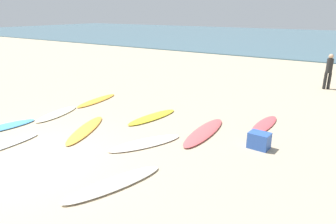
# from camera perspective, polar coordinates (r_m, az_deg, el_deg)

# --- Properties ---
(ground_plane) EXTENTS (120.00, 120.00, 0.00)m
(ground_plane) POSITION_cam_1_polar(r_m,az_deg,el_deg) (8.28, -24.39, -8.24)
(ground_plane) COLOR tan
(ocean_water) EXTENTS (120.00, 40.00, 0.08)m
(ocean_water) POSITION_cam_1_polar(r_m,az_deg,el_deg) (44.30, 25.36, 12.27)
(ocean_water) COLOR #426675
(ocean_water) RESTS_ON ground_plane
(surfboard_0) EXTENTS (0.77, 2.62, 0.09)m
(surfboard_0) POSITION_cam_1_polar(r_m,az_deg,el_deg) (9.19, 6.76, -3.71)
(surfboard_0) COLOR #D95254
(surfboard_0) RESTS_ON ground_plane
(surfboard_1) EXTENTS (0.72, 2.24, 0.06)m
(surfboard_1) POSITION_cam_1_polar(r_m,az_deg,el_deg) (12.67, -13.16, 2.12)
(surfboard_1) COLOR gold
(surfboard_1) RESTS_ON ground_plane
(surfboard_3) EXTENTS (1.17, 2.34, 0.08)m
(surfboard_3) POSITION_cam_1_polar(r_m,az_deg,el_deg) (6.66, -10.00, -13.02)
(surfboard_3) COLOR white
(surfboard_3) RESTS_ON ground_plane
(surfboard_4) EXTENTS (0.94, 2.10, 0.07)m
(surfboard_4) POSITION_cam_1_polar(r_m,az_deg,el_deg) (10.82, -28.60, -2.53)
(surfboard_4) COLOR #4B9ADD
(surfboard_4) RESTS_ON ground_plane
(surfboard_5) EXTENTS (1.50, 2.19, 0.07)m
(surfboard_5) POSITION_cam_1_polar(r_m,az_deg,el_deg) (8.43, -4.25, -5.80)
(surfboard_5) COLOR silver
(surfboard_5) RESTS_ON ground_plane
(surfboard_6) EXTENTS (0.94, 2.00, 0.07)m
(surfboard_6) POSITION_cam_1_polar(r_m,az_deg,el_deg) (11.42, -20.03, -0.30)
(surfboard_6) COLOR #F2EDCA
(surfboard_6) RESTS_ON ground_plane
(surfboard_7) EXTENTS (0.86, 2.21, 0.07)m
(surfboard_7) POSITION_cam_1_polar(r_m,az_deg,el_deg) (10.41, -2.95, -0.94)
(surfboard_7) COLOR yellow
(surfboard_7) RESTS_ON ground_plane
(surfboard_8) EXTENTS (0.54, 2.02, 0.07)m
(surfboard_8) POSITION_cam_1_polar(r_m,az_deg,el_deg) (10.20, 17.56, -2.26)
(surfboard_8) COLOR #D74B52
(surfboard_8) RESTS_ON ground_plane
(surfboard_9) EXTENTS (1.45, 2.41, 0.07)m
(surfboard_9) POSITION_cam_1_polar(r_m,az_deg,el_deg) (9.66, -15.16, -3.18)
(surfboard_9) COLOR gold
(surfboard_9) RESTS_ON ground_plane
(beachgoer_near) EXTENTS (0.39, 0.39, 1.62)m
(beachgoer_near) POSITION_cam_1_polar(r_m,az_deg,el_deg) (15.94, 27.84, 6.97)
(beachgoer_near) COLOR black
(beachgoer_near) RESTS_ON ground_plane
(beach_cooler) EXTENTS (0.56, 0.43, 0.44)m
(beach_cooler) POSITION_cam_1_polar(r_m,az_deg,el_deg) (8.46, 16.65, -5.11)
(beach_cooler) COLOR #2D56B2
(beach_cooler) RESTS_ON ground_plane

